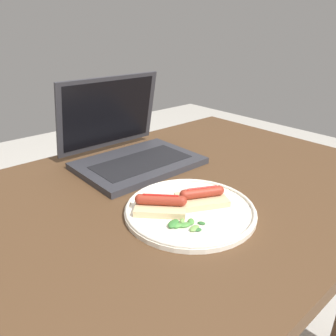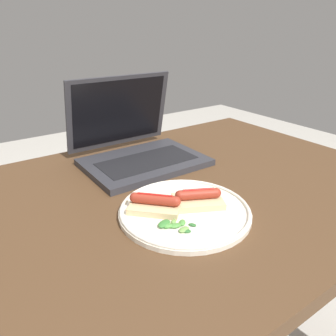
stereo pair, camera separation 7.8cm
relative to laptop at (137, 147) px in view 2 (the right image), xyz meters
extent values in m
cube|color=#4C331E|center=(0.05, -0.22, -0.06)|extent=(1.08, 0.83, 0.04)
cylinder|color=#4C331E|center=(0.50, 0.11, -0.43)|extent=(0.06, 0.06, 0.70)
cylinder|color=#4C331E|center=(-0.40, 0.11, -0.43)|extent=(0.06, 0.06, 0.70)
cube|color=#2D2D33|center=(0.00, -0.04, -0.04)|extent=(0.34, 0.24, 0.02)
cube|color=black|center=(0.00, -0.06, -0.03)|extent=(0.28, 0.13, 0.00)
cube|color=#2D2D33|center=(0.00, 0.10, 0.09)|extent=(0.34, 0.06, 0.23)
cube|color=black|center=(0.00, 0.10, 0.09)|extent=(0.30, 0.04, 0.20)
cylinder|color=silver|center=(-0.07, -0.33, -0.04)|extent=(0.29, 0.29, 0.01)
torus|color=silver|center=(-0.07, -0.33, -0.03)|extent=(0.28, 0.28, 0.01)
cube|color=#D6B784|center=(-0.03, -0.32, -0.03)|extent=(0.13, 0.11, 0.01)
cylinder|color=maroon|center=(-0.03, -0.32, -0.01)|extent=(0.08, 0.06, 0.02)
sphere|color=maroon|center=(0.01, -0.34, -0.01)|extent=(0.02, 0.02, 0.02)
sphere|color=maroon|center=(-0.07, -0.30, -0.01)|extent=(0.02, 0.02, 0.02)
cylinder|color=red|center=(-0.03, -0.32, 0.00)|extent=(0.06, 0.04, 0.00)
cube|color=#D6B784|center=(-0.12, -0.29, -0.03)|extent=(0.13, 0.13, 0.01)
cylinder|color=maroon|center=(-0.12, -0.29, -0.01)|extent=(0.08, 0.08, 0.02)
sphere|color=maroon|center=(-0.09, -0.32, -0.01)|extent=(0.02, 0.02, 0.02)
sphere|color=maroon|center=(-0.15, -0.26, -0.01)|extent=(0.02, 0.02, 0.02)
cylinder|color=red|center=(-0.12, -0.29, 0.00)|extent=(0.06, 0.06, 0.01)
ellipsoid|color=#387A33|center=(-0.14, -0.35, -0.03)|extent=(0.04, 0.03, 0.01)
ellipsoid|color=#4C8E3D|center=(-0.13, -0.37, -0.03)|extent=(0.03, 0.02, 0.01)
ellipsoid|color=#2D662D|center=(-0.10, -0.38, -0.03)|extent=(0.02, 0.02, 0.00)
ellipsoid|color=#2D662D|center=(-0.12, -0.39, -0.03)|extent=(0.02, 0.02, 0.01)
ellipsoid|color=#387A33|center=(-0.14, -0.36, -0.03)|extent=(0.01, 0.02, 0.00)
ellipsoid|color=#4C8E3D|center=(-0.11, -0.37, -0.03)|extent=(0.02, 0.02, 0.01)
ellipsoid|color=#709E4C|center=(-0.12, -0.35, -0.03)|extent=(0.02, 0.02, 0.00)
ellipsoid|color=#709E4C|center=(-0.12, -0.39, -0.03)|extent=(0.03, 0.02, 0.01)
ellipsoid|color=#4C8E3D|center=(-0.14, -0.36, -0.03)|extent=(0.02, 0.02, 0.01)
camera|label=1|loc=(-0.51, -0.76, 0.33)|focal=35.00mm
camera|label=2|loc=(-0.45, -0.81, 0.33)|focal=35.00mm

